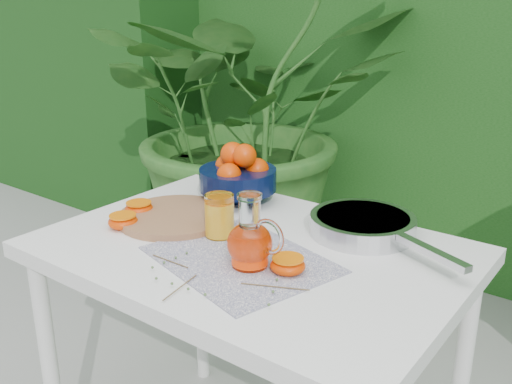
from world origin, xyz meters
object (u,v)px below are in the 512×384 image
Objects in this scene: white_table at (251,275)px; juice_pitcher at (250,242)px; fruit_bowl at (238,174)px; cutting_board at (175,217)px; saute_pan at (364,224)px.

white_table is 5.99× the size of juice_pitcher.
cutting_board is at bearing -100.27° from fruit_bowl.
fruit_bowl is (0.04, 0.22, 0.07)m from cutting_board.
saute_pan reaches higher than white_table.
white_table is 0.36m from fruit_bowl.
white_table is 0.19m from juice_pitcher.
cutting_board is 0.24m from fruit_bowl.
saute_pan is (0.19, 0.22, 0.11)m from white_table.
white_table is 2.07× the size of saute_pan.
fruit_bowl reaches higher than white_table.
juice_pitcher reaches higher than saute_pan.
white_table is at bearing 126.73° from juice_pitcher.
fruit_bowl is 0.55× the size of saute_pan.
saute_pan is at bearing 25.56° from cutting_board.
saute_pan is at bearing -1.23° from fruit_bowl.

